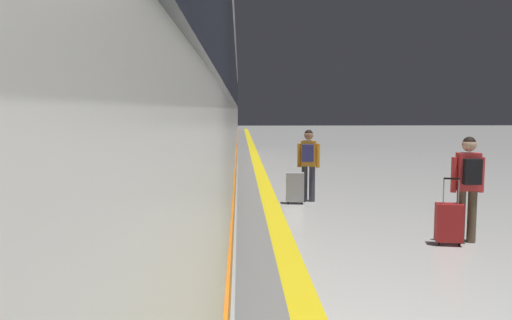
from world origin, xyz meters
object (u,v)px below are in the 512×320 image
passenger_mid (308,159)px  suitcase_mid (295,187)px  high_speed_train (161,83)px  passenger_near (468,180)px  suitcase_near (449,222)px

passenger_mid → suitcase_mid: bearing=-141.3°
suitcase_mid → high_speed_train: bearing=-167.4°
passenger_mid → passenger_near: bearing=-61.3°
passenger_near → passenger_mid: passenger_near is taller
high_speed_train → passenger_near: bearing=-28.2°
high_speed_train → passenger_near: high_speed_train is taller
high_speed_train → passenger_mid: (3.01, 0.85, -1.58)m
passenger_near → suitcase_near: bearing=-158.7°
passenger_near → passenger_mid: size_ratio=1.02×
high_speed_train → passenger_mid: bearing=15.8°
suitcase_near → suitcase_mid: bearing=119.6°
high_speed_train → suitcase_near: bearing=-30.9°
passenger_near → passenger_mid: bearing=118.7°
suitcase_near → suitcase_mid: (-1.91, 3.36, 0.02)m
passenger_mid → suitcase_mid: size_ratio=2.35×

